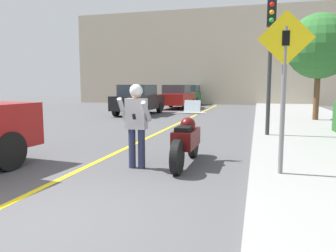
{
  "coord_description": "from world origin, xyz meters",
  "views": [
    {
      "loc": [
        2.7,
        -3.28,
        1.64
      ],
      "look_at": [
        0.87,
        3.43,
        0.77
      ],
      "focal_mm": 35.0,
      "sensor_mm": 36.0,
      "label": 1
    }
  ],
  "objects": [
    {
      "name": "parked_car_green",
      "position": [
        -3.03,
        24.6,
        0.86
      ],
      "size": [
        1.88,
        4.2,
        1.68
      ],
      "color": "black",
      "rests_on": "ground"
    },
    {
      "name": "parked_car_black",
      "position": [
        -3.79,
        14.12,
        0.86
      ],
      "size": [
        1.88,
        4.2,
        1.68
      ],
      "color": "black",
      "rests_on": "ground"
    },
    {
      "name": "street_tree",
      "position": [
        5.18,
        12.31,
        3.3
      ],
      "size": [
        2.79,
        2.79,
        4.57
      ],
      "color": "brown",
      "rests_on": "sidewalk_curb"
    },
    {
      "name": "motorcycle",
      "position": [
        1.31,
        3.24,
        0.51
      ],
      "size": [
        0.62,
        2.22,
        1.31
      ],
      "color": "black",
      "rests_on": "ground"
    },
    {
      "name": "traffic_light",
      "position": [
        3.01,
        7.09,
        2.89
      ],
      "size": [
        0.26,
        0.3,
        3.98
      ],
      "color": "#2D2D30",
      "rests_on": "sidewalk_curb"
    },
    {
      "name": "person_biker",
      "position": [
        0.42,
        2.7,
        1.01
      ],
      "size": [
        0.59,
        0.46,
        1.66
      ],
      "color": "#282D4C",
      "rests_on": "ground"
    },
    {
      "name": "parked_car_red",
      "position": [
        -2.82,
        19.36,
        0.86
      ],
      "size": [
        1.88,
        4.2,
        1.68
      ],
      "color": "black",
      "rests_on": "ground"
    },
    {
      "name": "road_center_line",
      "position": [
        -0.6,
        6.0,
        0.0
      ],
      "size": [
        0.12,
        36.0,
        0.01
      ],
      "color": "yellow",
      "rests_on": "ground"
    },
    {
      "name": "building_backdrop",
      "position": [
        0.0,
        26.0,
        4.1
      ],
      "size": [
        28.0,
        1.2,
        8.21
      ],
      "color": "beige",
      "rests_on": "ground"
    },
    {
      "name": "ground_plane",
      "position": [
        0.0,
        0.0,
        0.0
      ],
      "size": [
        80.0,
        80.0,
        0.0
      ],
      "primitive_type": "plane",
      "color": "#4C4C4F"
    },
    {
      "name": "crossing_sign",
      "position": [
        3.11,
        2.52,
        1.77
      ],
      "size": [
        0.91,
        0.08,
        2.72
      ],
      "color": "slate",
      "rests_on": "sidewalk_curb"
    }
  ]
}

